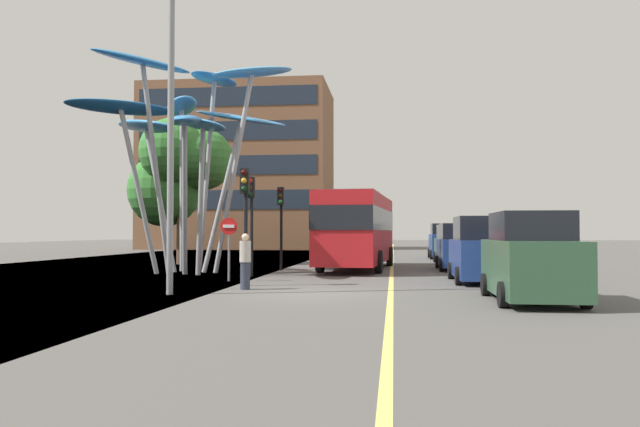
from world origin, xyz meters
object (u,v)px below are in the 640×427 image
(red_bus, at_px, (357,226))
(street_lamp, at_px, (183,92))
(traffic_light_kerb_near, at_px, (245,201))
(car_far_side, at_px, (445,242))
(no_entry_sign, at_px, (229,239))
(car_parked_far, at_px, (459,248))
(leaf_sculpture, at_px, (185,117))
(car_parked_near, at_px, (531,259))
(traffic_light_island_mid, at_px, (281,210))
(car_side_street, at_px, (454,245))
(traffic_light_kerb_far, at_px, (251,205))
(car_parked_mid, at_px, (482,252))
(pedestrian, at_px, (245,261))

(red_bus, relative_size, street_lamp, 1.16)
(traffic_light_kerb_near, bearing_deg, car_far_side, 69.95)
(no_entry_sign, bearing_deg, car_parked_far, 41.46)
(leaf_sculpture, xyz_separation_m, car_parked_near, (12.04, -9.53, -5.49))
(traffic_light_island_mid, bearing_deg, car_side_street, 41.28)
(red_bus, xyz_separation_m, traffic_light_kerb_far, (-3.78, -5.46, 0.79))
(car_parked_mid, distance_m, street_lamp, 11.28)
(car_parked_mid, relative_size, car_parked_far, 1.06)
(car_side_street, distance_m, no_entry_sign, 16.33)
(traffic_light_island_mid, xyz_separation_m, street_lamp, (-0.75, -11.17, 2.90))
(car_side_street, height_order, car_far_side, car_far_side)
(leaf_sculpture, bearing_deg, red_bus, 27.70)
(leaf_sculpture, relative_size, car_far_side, 2.25)
(car_parked_near, relative_size, pedestrian, 2.69)
(car_parked_far, bearing_deg, pedestrian, -124.39)
(car_side_street, xyz_separation_m, car_far_side, (0.01, 6.41, 0.07))
(car_far_side, distance_m, street_lamp, 26.83)
(car_parked_mid, bearing_deg, car_far_side, 89.25)
(car_side_street, xyz_separation_m, pedestrian, (-7.68, -16.70, -0.15))
(traffic_light_kerb_far, xyz_separation_m, car_parked_far, (8.38, 5.44, -1.78))
(traffic_light_island_mid, height_order, car_side_street, traffic_light_island_mid)
(traffic_light_kerb_far, distance_m, street_lamp, 7.60)
(car_parked_near, distance_m, car_parked_mid, 6.14)
(car_parked_near, height_order, car_side_street, car_parked_near)
(car_parked_far, bearing_deg, traffic_light_kerb_near, -128.84)
(car_far_side, bearing_deg, leaf_sculpture, -126.67)
(car_parked_far, height_order, no_entry_sign, no_entry_sign)
(car_parked_near, height_order, car_parked_mid, car_parked_mid)
(traffic_light_kerb_far, relative_size, no_entry_sign, 1.72)
(traffic_light_kerb_far, bearing_deg, car_parked_mid, -10.88)
(car_side_street, xyz_separation_m, no_entry_sign, (-8.99, -13.62, 0.50))
(leaf_sculpture, height_order, traffic_light_kerb_near, leaf_sculpture)
(traffic_light_kerb_near, distance_m, pedestrian, 2.26)
(car_side_street, distance_m, car_far_side, 6.42)
(traffic_light_island_mid, relative_size, pedestrian, 2.23)
(street_lamp, height_order, pedestrian, street_lamp)
(leaf_sculpture, bearing_deg, no_entry_sign, -53.60)
(car_side_street, distance_m, pedestrian, 18.38)
(leaf_sculpture, distance_m, car_parked_far, 13.38)
(traffic_light_kerb_far, distance_m, traffic_light_island_mid, 4.15)
(traffic_light_island_mid, distance_m, car_parked_mid, 10.02)
(car_parked_near, bearing_deg, traffic_light_kerb_far, 138.65)
(red_bus, relative_size, leaf_sculpture, 1.15)
(car_parked_far, distance_m, street_lamp, 15.90)
(traffic_light_island_mid, xyz_separation_m, car_side_street, (8.28, 7.27, -1.70))
(leaf_sculpture, bearing_deg, car_side_street, 38.88)
(car_side_street, relative_size, car_far_side, 1.13)
(leaf_sculpture, distance_m, traffic_light_kerb_near, 8.03)
(car_parked_far, bearing_deg, car_parked_near, -88.12)
(red_bus, height_order, no_entry_sign, red_bus)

